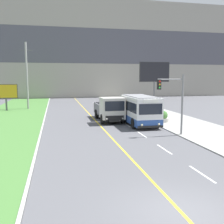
# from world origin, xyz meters

# --- Properties ---
(ground_plane) EXTENTS (300.00, 300.00, 0.00)m
(ground_plane) POSITION_xyz_m (0.00, 0.00, 0.00)
(ground_plane) COLOR #56565B
(lane_marking_centre) EXTENTS (2.88, 140.00, 0.01)m
(lane_marking_centre) POSITION_xyz_m (0.38, 2.37, 0.00)
(lane_marking_centre) COLOR gold
(lane_marking_centre) RESTS_ON ground_plane
(apartment_block_background) EXTENTS (80.00, 8.04, 22.71)m
(apartment_block_background) POSITION_xyz_m (0.00, 56.95, 11.36)
(apartment_block_background) COLOR gray
(apartment_block_background) RESTS_ON ground_plane
(city_bus) EXTENTS (2.62, 6.12, 2.95)m
(city_bus) POSITION_xyz_m (3.96, 16.69, 1.49)
(city_bus) COLOR white
(city_bus) RESTS_ON ground_plane
(dump_truck) EXTENTS (2.43, 6.89, 2.70)m
(dump_truck) POSITION_xyz_m (1.43, 19.04, 1.33)
(dump_truck) COLOR black
(dump_truck) RESTS_ON ground_plane
(utility_pole_far) EXTENTS (1.80, 0.28, 9.93)m
(utility_pole_far) POSITION_xyz_m (-8.36, 33.21, 5.02)
(utility_pole_far) COLOR #9E9E99
(utility_pole_far) RESTS_ON ground_plane
(traffic_light_mast) EXTENTS (2.28, 0.32, 5.00)m
(traffic_light_mast) POSITION_xyz_m (5.14, 11.51, 3.22)
(traffic_light_mast) COLOR slate
(traffic_light_mast) RESTS_ON ground_plane
(billboard_large) EXTENTS (4.84, 0.24, 7.13)m
(billboard_large) POSITION_xyz_m (10.80, 30.48, 5.35)
(billboard_large) COLOR #59595B
(billboard_large) RESTS_ON ground_plane
(billboard_small) EXTENTS (3.26, 0.24, 3.80)m
(billboard_small) POSITION_xyz_m (-11.18, 31.62, 2.66)
(billboard_small) COLOR #59595B
(billboard_small) RESTS_ON ground_plane
(planter_round_near) EXTENTS (1.18, 1.18, 1.19)m
(planter_round_near) POSITION_xyz_m (6.80, 17.48, 0.59)
(planter_round_near) COLOR #B7B2A8
(planter_round_near) RESTS_ON sidewalk_right
(planter_round_second) EXTENTS (1.13, 1.13, 1.16)m
(planter_round_second) POSITION_xyz_m (6.92, 21.09, 0.58)
(planter_round_second) COLOR #B7B2A8
(planter_round_second) RESTS_ON sidewalk_right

